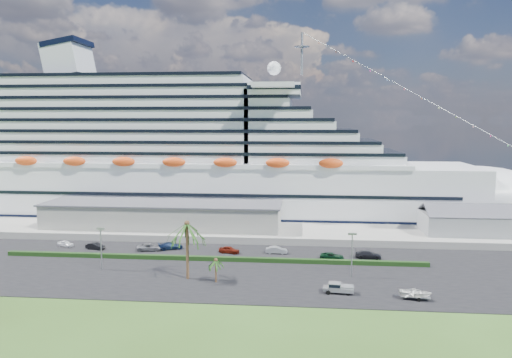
# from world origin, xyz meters

# --- Properties ---
(ground) EXTENTS (420.00, 420.00, 0.00)m
(ground) POSITION_xyz_m (0.00, 0.00, 0.00)
(ground) COLOR #304B19
(ground) RESTS_ON ground
(asphalt_lot) EXTENTS (140.00, 38.00, 0.12)m
(asphalt_lot) POSITION_xyz_m (0.00, 11.00, 0.06)
(asphalt_lot) COLOR black
(asphalt_lot) RESTS_ON ground
(wharf) EXTENTS (240.00, 20.00, 1.80)m
(wharf) POSITION_xyz_m (0.00, 40.00, 0.90)
(wharf) COLOR gray
(wharf) RESTS_ON ground
(water) EXTENTS (420.00, 160.00, 0.02)m
(water) POSITION_xyz_m (0.00, 130.00, 0.01)
(water) COLOR #0B1E32
(water) RESTS_ON ground
(cruise_ship) EXTENTS (191.00, 38.00, 54.00)m
(cruise_ship) POSITION_xyz_m (-21.53, 64.00, 16.69)
(cruise_ship) COLOR silver
(cruise_ship) RESTS_ON ground
(terminal_building) EXTENTS (61.00, 15.00, 6.30)m
(terminal_building) POSITION_xyz_m (-25.00, 40.00, 5.01)
(terminal_building) COLOR gray
(terminal_building) RESTS_ON wharf
(port_shed) EXTENTS (24.00, 12.31, 7.37)m
(port_shed) POSITION_xyz_m (52.00, 40.00, 4.40)
(port_shed) COLOR gray
(port_shed) RESTS_ON wharf
(hedge) EXTENTS (88.00, 1.10, 0.90)m
(hedge) POSITION_xyz_m (-8.00, 16.00, 0.57)
(hedge) COLOR black
(hedge) RESTS_ON asphalt_lot
(lamp_post_left) EXTENTS (1.60, 0.35, 8.27)m
(lamp_post_left) POSITION_xyz_m (-28.00, 8.00, 5.34)
(lamp_post_left) COLOR gray
(lamp_post_left) RESTS_ON asphalt_lot
(lamp_post_right) EXTENTS (1.60, 0.35, 8.27)m
(lamp_post_right) POSITION_xyz_m (20.00, 8.00, 5.34)
(lamp_post_right) COLOR gray
(lamp_post_right) RESTS_ON asphalt_lot
(palm_tall) EXTENTS (8.82, 8.82, 11.13)m
(palm_tall) POSITION_xyz_m (-10.00, 4.00, 9.20)
(palm_tall) COLOR #47301E
(palm_tall) RESTS_ON ground
(palm_short) EXTENTS (3.53, 3.53, 4.56)m
(palm_short) POSITION_xyz_m (-4.50, 2.50, 3.67)
(palm_short) COLOR #47301E
(palm_short) RESTS_ON ground
(parked_car_0) EXTENTS (4.35, 2.98, 1.38)m
(parked_car_0) POSITION_xyz_m (-43.43, 24.25, 0.81)
(parked_car_0) COLOR white
(parked_car_0) RESTS_ON asphalt_lot
(parked_car_1) EXTENTS (4.66, 2.60, 1.45)m
(parked_car_1) POSITION_xyz_m (-35.59, 22.55, 0.85)
(parked_car_1) COLOR black
(parked_car_1) RESTS_ON asphalt_lot
(parked_car_2) EXTENTS (5.95, 3.69, 1.53)m
(parked_car_2) POSITION_xyz_m (-23.10, 22.66, 0.89)
(parked_car_2) COLOR gray
(parked_car_2) RESTS_ON asphalt_lot
(parked_car_3) EXTENTS (5.90, 4.31, 1.59)m
(parked_car_3) POSITION_xyz_m (-18.78, 24.24, 0.91)
(parked_car_3) COLOR #12213F
(parked_car_3) RESTS_ON asphalt_lot
(parked_car_4) EXTENTS (4.78, 2.70, 1.53)m
(parked_car_4) POSITION_xyz_m (-5.08, 22.14, 0.89)
(parked_car_4) COLOR maroon
(parked_car_4) RESTS_ON asphalt_lot
(parked_car_5) EXTENTS (4.68, 1.63, 1.54)m
(parked_car_5) POSITION_xyz_m (5.23, 22.90, 0.89)
(parked_car_5) COLOR #9FA1A6
(parked_car_5) RESTS_ON asphalt_lot
(parked_car_6) EXTENTS (5.31, 3.23, 1.38)m
(parked_car_6) POSITION_xyz_m (17.04, 19.40, 0.81)
(parked_car_6) COLOR black
(parked_car_6) RESTS_ON asphalt_lot
(parked_car_7) EXTENTS (5.57, 2.55, 1.58)m
(parked_car_7) POSITION_xyz_m (24.66, 20.93, 0.91)
(parked_car_7) COLOR black
(parked_car_7) RESTS_ON asphalt_lot
(pickup_truck) EXTENTS (5.24, 2.34, 1.79)m
(pickup_truck) POSITION_xyz_m (16.92, -1.22, 1.10)
(pickup_truck) COLOR black
(pickup_truck) RESTS_ON asphalt_lot
(boat_trailer) EXTENTS (6.03, 4.33, 1.68)m
(boat_trailer) POSITION_xyz_m (29.20, -2.97, 1.23)
(boat_trailer) COLOR gray
(boat_trailer) RESTS_ON asphalt_lot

